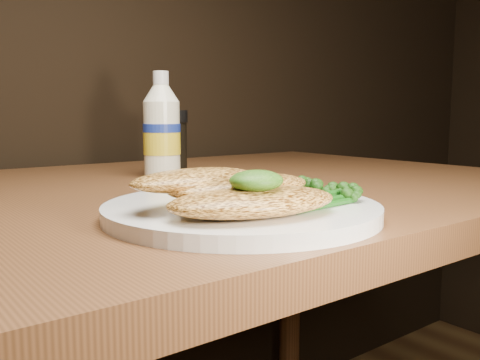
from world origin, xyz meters
TOP-DOWN VIEW (x-y plane):
  - plate at (-0.08, 0.80)m, footprint 0.29×0.29m
  - chicken_front at (-0.12, 0.74)m, footprint 0.18×0.12m
  - chicken_mid at (-0.10, 0.79)m, footprint 0.16×0.09m
  - chicken_back at (-0.14, 0.81)m, footprint 0.15×0.08m
  - pesto_front at (-0.12, 0.74)m, footprint 0.06×0.05m
  - broccolini_bundle at (-0.03, 0.77)m, footprint 0.15×0.13m
  - mayo_bottle at (0.02, 1.16)m, footprint 0.07×0.07m
  - pepper_grinder at (0.07, 1.20)m, footprint 0.05×0.05m

SIDE VIEW (x-z plane):
  - plate at x=-0.08m, z-range 0.75..0.76m
  - broccolini_bundle at x=-0.03m, z-range 0.76..0.79m
  - chicken_front at x=-0.12m, z-range 0.76..0.79m
  - chicken_mid at x=-0.10m, z-range 0.77..0.80m
  - chicken_back at x=-0.14m, z-range 0.78..0.80m
  - pesto_front at x=-0.12m, z-range 0.79..0.81m
  - pepper_grinder at x=0.07m, z-range 0.75..0.86m
  - mayo_bottle at x=0.02m, z-range 0.75..0.93m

